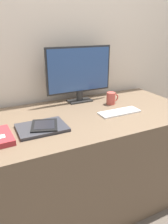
{
  "coord_description": "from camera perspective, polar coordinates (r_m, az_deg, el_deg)",
  "views": [
    {
      "loc": [
        -0.67,
        -1.18,
        1.34
      ],
      "look_at": [
        -0.08,
        0.03,
        0.81
      ],
      "focal_mm": 35.0,
      "sensor_mm": 36.0,
      "label": 1
    }
  ],
  "objects": [
    {
      "name": "ground_plane",
      "position": [
        1.91,
        2.78,
        -23.31
      ],
      "size": [
        10.0,
        10.0,
        0.0
      ],
      "primitive_type": "plane",
      "color": "brown"
    },
    {
      "name": "wall_back",
      "position": [
        1.88,
        -5.35,
        17.04
      ],
      "size": [
        3.6,
        0.05,
        2.4
      ],
      "color": "beige",
      "rests_on": "ground_plane"
    },
    {
      "name": "desk",
      "position": [
        1.75,
        1.07,
        -12.0
      ],
      "size": [
        1.57,
        0.8,
        0.75
      ],
      "color": "brown",
      "rests_on": "ground_plane"
    },
    {
      "name": "monitor",
      "position": [
        1.78,
        -1.22,
        10.22
      ],
      "size": [
        0.55,
        0.11,
        0.45
      ],
      "color": "#262626",
      "rests_on": "desk"
    },
    {
      "name": "keyboard",
      "position": [
        1.61,
        9.24,
        -0.01
      ],
      "size": [
        0.31,
        0.11,
        0.01
      ],
      "color": "silver",
      "rests_on": "desk"
    },
    {
      "name": "laptop",
      "position": [
        1.36,
        -10.94,
        -4.04
      ],
      "size": [
        0.3,
        0.22,
        0.02
      ],
      "color": "#232328",
      "rests_on": "desk"
    },
    {
      "name": "ereader",
      "position": [
        1.36,
        -10.3,
        -3.43
      ],
      "size": [
        0.2,
        0.22,
        0.01
      ],
      "color": "black",
      "rests_on": "laptop"
    },
    {
      "name": "coffee_mug",
      "position": [
        1.77,
        7.11,
        3.59
      ],
      "size": [
        0.11,
        0.07,
        0.1
      ],
      "color": "#B7473D",
      "rests_on": "desk"
    }
  ]
}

